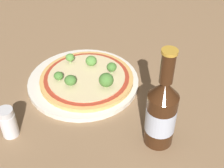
{
  "coord_description": "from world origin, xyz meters",
  "views": [
    {
      "loc": [
        0.56,
        -0.31,
        0.51
      ],
      "look_at": [
        0.1,
        -0.01,
        0.06
      ],
      "focal_mm": 50.0,
      "sensor_mm": 36.0,
      "label": 1
    }
  ],
  "objects": [
    {
      "name": "broccoli_floret_4",
      "position": [
        0.01,
        -0.07,
        0.04
      ],
      "size": [
        0.03,
        0.03,
        0.03
      ],
      "color": "#89A866",
      "rests_on": "pizza"
    },
    {
      "name": "broccoli_floret_5",
      "position": [
        -0.08,
        -0.03,
        0.04
      ],
      "size": [
        0.02,
        0.02,
        0.03
      ],
      "color": "#89A866",
      "rests_on": "pizza"
    },
    {
      "name": "broccoli_floret_0",
      "position": [
        -0.02,
        -0.08,
        0.04
      ],
      "size": [
        0.02,
        0.02,
        0.02
      ],
      "color": "#89A866",
      "rests_on": "pizza"
    },
    {
      "name": "ground_plane",
      "position": [
        0.0,
        0.0,
        0.0
      ],
      "size": [
        3.0,
        3.0,
        0.0
      ],
      "primitive_type": "plane",
      "color": "#846647"
    },
    {
      "name": "pizza",
      "position": [
        0.0,
        -0.02,
        0.02
      ],
      "size": [
        0.24,
        0.24,
        0.01
      ],
      "color": "tan",
      "rests_on": "plate"
    },
    {
      "name": "broccoli_floret_3",
      "position": [
        0.02,
        0.04,
        0.04
      ],
      "size": [
        0.03,
        0.03,
        0.03
      ],
      "color": "#89A866",
      "rests_on": "pizza"
    },
    {
      "name": "plate",
      "position": [
        -0.01,
        -0.03,
        0.01
      ],
      "size": [
        0.28,
        0.28,
        0.01
      ],
      "color": "silver",
      "rests_on": "ground_plane"
    },
    {
      "name": "pepper_shaker",
      "position": [
        0.06,
        -0.24,
        0.04
      ],
      "size": [
        0.03,
        0.03,
        0.07
      ],
      "color": "silver",
      "rests_on": "ground_plane"
    },
    {
      "name": "broccoli_floret_1",
      "position": [
        -0.03,
        0.01,
        0.04
      ],
      "size": [
        0.03,
        0.03,
        0.03
      ],
      "color": "#89A866",
      "rests_on": "pizza"
    },
    {
      "name": "broccoli_floret_2",
      "position": [
        0.06,
        -0.0,
        0.05
      ],
      "size": [
        0.04,
        0.04,
        0.04
      ],
      "color": "#89A866",
      "rests_on": "pizza"
    },
    {
      "name": "beer_bottle",
      "position": [
        0.24,
        0.01,
        0.08
      ],
      "size": [
        0.06,
        0.06,
        0.23
      ],
      "color": "#381E0F",
      "rests_on": "ground_plane"
    }
  ]
}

